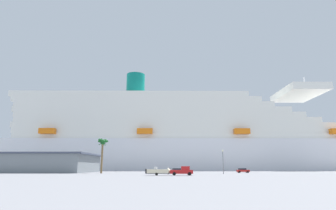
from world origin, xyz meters
TOP-DOWN VIEW (x-y plane):
  - ground_plane at (0.00, 30.00)m, footprint 600.00×600.00m
  - cruise_ship at (12.28, 75.19)m, footprint 255.62×36.28m
  - terminal_building at (-54.62, 21.61)m, footprint 57.45×29.07m
  - pickup_truck at (5.50, -13.48)m, footprint 5.65×2.41m
  - small_boat_on_trailer at (0.09, -13.63)m, footprint 7.49×2.21m
  - palm_tree at (-19.53, 6.86)m, footprint 3.45×3.41m
  - street_lamp at (18.25, 0.28)m, footprint 0.56×0.56m
  - parked_car_red_hatchback at (28.09, 16.35)m, footprint 4.36×2.05m
  - parked_car_yellow_taxi at (4.44, 8.72)m, footprint 4.91×2.76m
  - parked_car_blue_suv at (-46.53, 15.58)m, footprint 4.50×2.42m

SIDE VIEW (x-z plane):
  - ground_plane at x=0.00m, z-range 0.00..0.00m
  - parked_car_red_hatchback at x=28.09m, z-range 0.04..1.62m
  - parked_car_blue_suv at x=-46.53m, z-range 0.04..1.62m
  - parked_car_yellow_taxi at x=4.44m, z-range 0.05..1.63m
  - small_boat_on_trailer at x=0.09m, z-range -0.11..2.04m
  - pickup_truck at x=5.50m, z-range -0.06..2.14m
  - terminal_building at x=-54.62m, z-range 0.02..6.91m
  - street_lamp at x=18.25m, z-range 1.15..8.20m
  - palm_tree at x=-19.53m, z-range 3.14..14.23m
  - cruise_ship at x=12.28m, z-range -12.80..47.79m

